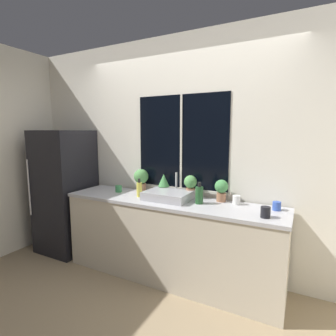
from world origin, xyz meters
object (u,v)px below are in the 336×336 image
at_px(potted_plant_center_left, 164,183).
at_px(potted_plant_far_right, 221,189).
at_px(sink, 168,195).
at_px(soap_bottle, 139,189).
at_px(bottle_tall, 199,195).
at_px(mug_blue, 277,206).
at_px(mug_green, 119,189).
at_px(potted_plant_center_right, 190,185).
at_px(potted_plant_far_left, 141,178).
at_px(refrigerator, 65,191).
at_px(mug_white, 236,200).
at_px(mug_black, 265,212).

xyz_separation_m(potted_plant_center_left, potted_plant_far_right, (0.69, -0.00, -0.00)).
relative_size(sink, soap_bottle, 2.35).
height_order(soap_bottle, bottle_tall, bottle_tall).
xyz_separation_m(bottle_tall, mug_blue, (0.73, 0.12, -0.05)).
bearing_deg(mug_green, potted_plant_center_left, 15.51).
bearing_deg(potted_plant_center_right, soap_bottle, -157.12).
bearing_deg(bottle_tall, potted_plant_far_left, 167.47).
xyz_separation_m(potted_plant_center_left, potted_plant_center_right, (0.34, 0.00, 0.01)).
distance_m(refrigerator, potted_plant_far_left, 1.14).
xyz_separation_m(refrigerator, mug_white, (2.27, 0.17, 0.11)).
xyz_separation_m(potted_plant_center_left, mug_white, (0.86, -0.04, -0.09)).
relative_size(refrigerator, mug_green, 20.43).
xyz_separation_m(potted_plant_far_left, potted_plant_center_right, (0.65, 0.00, -0.02)).
xyz_separation_m(potted_plant_center_right, potted_plant_far_right, (0.35, -0.00, -0.01)).
distance_m(refrigerator, mug_blue, 2.66).
height_order(mug_green, mug_blue, mug_blue).
distance_m(potted_plant_center_left, mug_black, 1.23).
bearing_deg(refrigerator, sink, 1.02).
xyz_separation_m(potted_plant_far_right, mug_black, (0.49, -0.34, -0.09)).
relative_size(sink, mug_white, 5.22).
xyz_separation_m(refrigerator, soap_bottle, (1.21, -0.01, 0.15)).
xyz_separation_m(sink, soap_bottle, (-0.35, -0.04, 0.04)).
bearing_deg(sink, mug_white, 11.26).
height_order(potted_plant_far_left, potted_plant_far_right, potted_plant_far_left).
distance_m(refrigerator, mug_black, 2.59).
bearing_deg(potted_plant_center_right, sink, -135.34).
bearing_deg(soap_bottle, mug_black, -4.76).
distance_m(potted_plant_far_left, mug_white, 1.18).
distance_m(sink, mug_green, 0.70).
bearing_deg(soap_bottle, refrigerator, 179.43).
relative_size(soap_bottle, mug_blue, 2.52).
bearing_deg(sink, mug_blue, 6.20).
height_order(sink, bottle_tall, sink).
height_order(potted_plant_far_left, soap_bottle, potted_plant_far_left).
bearing_deg(mug_blue, bottle_tall, -170.81).
relative_size(potted_plant_center_right, mug_blue, 3.07).
bearing_deg(mug_green, mug_white, 4.39).
height_order(soap_bottle, mug_black, soap_bottle).
bearing_deg(mug_black, refrigerator, 177.20).
bearing_deg(bottle_tall, mug_blue, 9.19).
bearing_deg(mug_white, bottle_tall, -157.99).
distance_m(potted_plant_far_right, bottle_tall, 0.26).
height_order(refrigerator, mug_black, refrigerator).
bearing_deg(mug_blue, mug_white, 176.59).
xyz_separation_m(mug_blue, mug_white, (-0.38, 0.02, 0.01)).
bearing_deg(potted_plant_far_left, mug_green, -146.69).
bearing_deg(sink, mug_black, -8.55).
xyz_separation_m(potted_plant_center_right, mug_blue, (0.90, -0.07, -0.11)).
bearing_deg(potted_plant_center_right, mug_blue, -4.18).
height_order(sink, potted_plant_far_right, sink).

